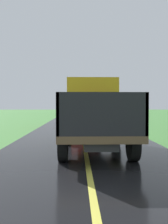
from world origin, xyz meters
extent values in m
cube|color=#2D2D30|center=(0.33, 11.76, 0.68)|extent=(0.90, 5.51, 0.24)
cube|color=brown|center=(0.33, 11.76, 0.88)|extent=(2.30, 5.80, 0.20)
cube|color=gold|center=(0.33, 13.71, 1.93)|extent=(2.10, 1.90, 1.90)
cube|color=black|center=(0.33, 14.66, 2.26)|extent=(1.78, 0.02, 0.76)
cube|color=#232328|center=(-0.78, 10.78, 1.53)|extent=(0.08, 3.85, 1.10)
cube|color=#232328|center=(1.44, 10.78, 1.53)|extent=(0.08, 3.85, 1.10)
cube|color=#232328|center=(0.33, 8.90, 1.53)|extent=(2.30, 0.08, 1.10)
cube|color=#232328|center=(0.33, 12.67, 1.53)|extent=(2.30, 0.08, 1.10)
cylinder|color=black|center=(-0.72, 13.56, 0.58)|extent=(0.28, 1.00, 1.00)
cylinder|color=black|center=(1.38, 13.56, 0.58)|extent=(0.28, 1.00, 1.00)
cylinder|color=black|center=(-0.72, 10.16, 0.58)|extent=(0.28, 1.00, 1.00)
cylinder|color=black|center=(1.38, 10.16, 0.58)|extent=(0.28, 1.00, 1.00)
ellipsoid|color=#89BA2D|center=(-0.11, 12.34, 1.51)|extent=(0.48, 0.57, 0.39)
ellipsoid|color=#82B72C|center=(0.43, 11.97, 1.18)|extent=(0.51, 0.65, 0.38)
ellipsoid|color=#86C135|center=(-0.42, 11.25, 1.46)|extent=(0.41, 0.44, 0.45)
ellipsoid|color=#8DB728|center=(-0.28, 9.63, 1.46)|extent=(0.60, 0.58, 0.40)
ellipsoid|color=#7AAB21|center=(0.65, 11.27, 1.19)|extent=(0.54, 0.57, 0.50)
ellipsoid|color=#7BB72B|center=(0.86, 9.47, 1.80)|extent=(0.50, 0.60, 0.37)
ellipsoid|color=#8DC328|center=(-0.28, 12.27, 1.16)|extent=(0.58, 0.68, 0.50)
ellipsoid|color=#81B51F|center=(0.84, 10.55, 1.19)|extent=(0.55, 0.68, 0.46)
ellipsoid|color=#7CB51F|center=(1.06, 10.41, 1.51)|extent=(0.51, 0.58, 0.37)
ellipsoid|color=#8EC233|center=(1.13, 9.78, 1.51)|extent=(0.56, 0.61, 0.45)
ellipsoid|color=#80AC24|center=(-0.21, 11.55, 1.82)|extent=(0.47, 0.57, 0.41)
ellipsoid|color=#8CC434|center=(0.62, 11.01, 1.44)|extent=(0.52, 0.51, 0.40)
ellipsoid|color=#8AC138|center=(1.23, 11.79, 1.14)|extent=(0.46, 0.58, 0.52)
ellipsoid|color=#7AB127|center=(0.64, 10.95, 1.45)|extent=(0.56, 0.65, 0.40)
cube|color=#2D2D30|center=(0.07, 22.82, 0.68)|extent=(0.90, 5.51, 0.24)
cube|color=brown|center=(0.07, 22.82, 0.88)|extent=(2.30, 5.80, 0.20)
cube|color=red|center=(0.07, 24.77, 1.93)|extent=(2.10, 1.90, 1.90)
cube|color=black|center=(0.07, 25.72, 2.26)|extent=(1.78, 0.02, 0.76)
cube|color=maroon|center=(-1.04, 21.84, 1.53)|extent=(0.08, 3.85, 1.10)
cube|color=maroon|center=(1.18, 21.84, 1.53)|extent=(0.08, 3.85, 1.10)
cube|color=maroon|center=(0.07, 19.96, 1.53)|extent=(2.30, 0.08, 1.10)
cube|color=maroon|center=(0.07, 23.73, 1.53)|extent=(2.30, 0.08, 1.10)
cylinder|color=black|center=(-0.98, 24.62, 0.58)|extent=(0.28, 1.00, 1.00)
cylinder|color=black|center=(1.12, 24.62, 0.58)|extent=(0.28, 1.00, 1.00)
cylinder|color=black|center=(-0.98, 21.22, 0.58)|extent=(0.28, 1.00, 1.00)
cylinder|color=black|center=(1.12, 21.22, 0.58)|extent=(0.28, 1.00, 1.00)
ellipsoid|color=#85BB37|center=(0.53, 20.46, 1.77)|extent=(0.53, 0.62, 0.39)
ellipsoid|color=#8CAF2D|center=(0.18, 21.64, 1.18)|extent=(0.60, 0.76, 0.43)
ellipsoid|color=#8CB52E|center=(0.44, 22.20, 1.20)|extent=(0.54, 0.58, 0.43)
ellipsoid|color=#8ABB25|center=(0.95, 23.21, 1.76)|extent=(0.43, 0.45, 0.40)
ellipsoid|color=#8FB32C|center=(0.94, 22.68, 1.77)|extent=(0.41, 0.49, 0.46)
ellipsoid|color=#89C330|center=(0.27, 22.47, 1.49)|extent=(0.49, 0.60, 0.52)
ellipsoid|color=#89C026|center=(-0.63, 22.37, 1.14)|extent=(0.42, 0.50, 0.39)
ellipsoid|color=#8AB228|center=(0.94, 22.85, 1.15)|extent=(0.56, 0.55, 0.42)
ellipsoid|color=#80B121|center=(0.05, 20.24, 1.51)|extent=(0.47, 0.48, 0.42)
ellipsoid|color=#8BB037|center=(-0.67, 21.14, 1.83)|extent=(0.57, 0.72, 0.38)
ellipsoid|color=#80BB2D|center=(0.33, 21.74, 1.13)|extent=(0.50, 0.46, 0.41)
ellipsoid|color=#7AB327|center=(0.37, 21.10, 1.81)|extent=(0.59, 0.62, 0.48)
camera|label=1|loc=(-0.27, 2.66, 1.76)|focal=40.42mm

